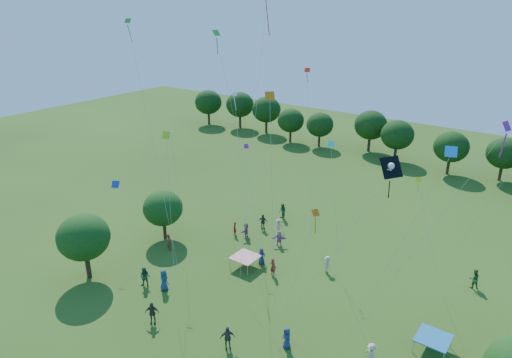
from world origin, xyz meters
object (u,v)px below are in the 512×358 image
object	(u,v)px
tent_red_stripe	(245,257)
tent_blue	(433,338)
near_tree_west	(83,237)
red_high_kite	(262,54)
pirate_kite	(389,170)
near_tree_north	(163,208)

from	to	relation	value
tent_red_stripe	tent_blue	size ratio (longest dim) A/B	1.00
near_tree_west	red_high_kite	bearing A→B (deg)	44.96
near_tree_west	pirate_kite	distance (m)	26.18
near_tree_west	pirate_kite	bearing A→B (deg)	12.27
near_tree_north	red_high_kite	xyz separation A→B (m)	(10.68, 1.91, 15.47)
tent_red_stripe	red_high_kite	size ratio (longest dim) A/B	0.10
near_tree_north	tent_red_stripe	distance (m)	10.29
tent_blue	tent_red_stripe	bearing A→B (deg)	176.96
pirate_kite	near_tree_north	bearing A→B (deg)	170.98
near_tree_west	tent_red_stripe	size ratio (longest dim) A/B	2.72
pirate_kite	red_high_kite	distance (m)	15.04
tent_red_stripe	tent_blue	distance (m)	16.96
red_high_kite	near_tree_north	bearing A→B (deg)	-169.87
tent_blue	red_high_kite	size ratio (longest dim) A/B	0.10
pirate_kite	near_tree_west	bearing A→B (deg)	-167.73
tent_red_stripe	pirate_kite	bearing A→B (deg)	-16.92
tent_red_stripe	pirate_kite	distance (m)	18.98
near_tree_north	pirate_kite	distance (m)	26.03
red_high_kite	tent_blue	bearing A→B (deg)	-8.45
pirate_kite	red_high_kite	size ratio (longest dim) A/B	0.58
near_tree_west	pirate_kite	xyz separation A→B (m)	(23.78, 5.17, 9.67)
near_tree_north	tent_red_stripe	xyz separation A→B (m)	(10.02, 0.39, -2.29)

